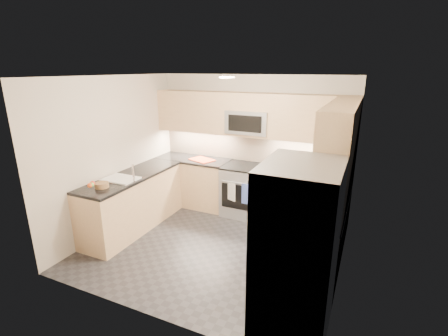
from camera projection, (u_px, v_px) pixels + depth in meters
floor at (215, 246)px, 4.95m from camera, size 3.60×3.20×0.00m
ceiling at (213, 76)px, 4.22m from camera, size 3.60×3.20×0.02m
wall_back at (252, 145)px, 5.98m from camera, size 3.60×0.02×2.50m
wall_front at (142, 211)px, 3.19m from camera, size 3.60×0.02×2.50m
wall_left at (115, 154)px, 5.30m from camera, size 0.02×3.20×2.50m
wall_right at (349, 186)px, 3.87m from camera, size 0.02×3.20×2.50m
base_cab_back_left at (194, 182)px, 6.38m from camera, size 1.42×0.60×0.90m
base_cab_back_right at (305, 200)px, 5.52m from camera, size 1.42×0.60×0.90m
base_cab_right at (319, 235)px, 4.36m from camera, size 0.60×1.70×0.90m
base_cab_peninsula at (134, 203)px, 5.41m from camera, size 0.60×2.00×0.90m
countertop_back_left at (193, 159)px, 6.24m from camera, size 1.42×0.63×0.04m
countertop_back_right at (307, 174)px, 5.38m from camera, size 1.42×0.63×0.04m
countertop_right at (322, 203)px, 4.22m from camera, size 0.63×1.70×0.04m
countertop_peninsula at (131, 176)px, 5.28m from camera, size 0.63×2.00×0.04m
upper_cab_back at (249, 115)px, 5.66m from camera, size 3.60×0.35×0.75m
upper_cab_right at (341, 134)px, 4.01m from camera, size 0.35×1.95×0.75m
backsplash_back at (252, 148)px, 5.99m from camera, size 3.60×0.01×0.51m
backsplash_right at (351, 179)px, 4.28m from camera, size 0.01×2.30×0.51m
gas_range at (245, 191)px, 5.93m from camera, size 0.76×0.65×0.91m
range_cooktop at (245, 167)px, 5.79m from camera, size 0.76×0.65×0.03m
oven_door_glass at (238, 197)px, 5.64m from camera, size 0.62×0.02×0.45m
oven_handle at (238, 183)px, 5.55m from camera, size 0.60×0.02×0.02m
microwave at (249, 122)px, 5.67m from camera, size 0.76×0.40×0.40m
microwave_door at (245, 124)px, 5.49m from camera, size 0.60×0.01×0.28m
refrigerator at (297, 253)px, 3.12m from camera, size 0.70×0.90×1.80m
fridge_handle_left at (254, 249)px, 3.09m from camera, size 0.02×0.02×1.20m
fridge_handle_right at (266, 232)px, 3.40m from camera, size 0.02×0.02×1.20m
sink_basin at (121, 183)px, 5.07m from camera, size 0.52×0.38×0.16m
faucet at (133, 173)px, 4.91m from camera, size 0.03×0.03×0.28m
utensil_bowl at (318, 170)px, 5.28m from camera, size 0.31×0.31×0.15m
cutting_board at (202, 160)px, 6.11m from camera, size 0.53×0.45×0.01m
fruit_basket at (102, 185)px, 4.70m from camera, size 0.25×0.25×0.07m
fruit_apple at (93, 184)px, 4.53m from camera, size 0.07×0.07×0.07m
fruit_pear at (92, 185)px, 4.49m from camera, size 0.06×0.06×0.06m
dish_towel_check at (231, 192)px, 5.62m from camera, size 0.17×0.08×0.33m
dish_towel_blue at (247, 194)px, 5.51m from camera, size 0.19×0.02×0.36m
fruit_orange at (90, 185)px, 4.47m from camera, size 0.07×0.07×0.07m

